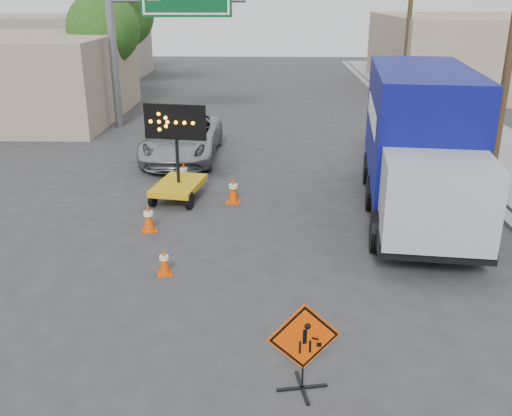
{
  "coord_description": "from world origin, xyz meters",
  "views": [
    {
      "loc": [
        0.64,
        -8.33,
        5.86
      ],
      "look_at": [
        0.32,
        3.55,
        1.39
      ],
      "focal_mm": 40.0,
      "sensor_mm": 36.0,
      "label": 1
    }
  ],
  "objects_px": {
    "pickup_truck": "(183,138)",
    "construction_sign": "(304,345)",
    "box_truck": "(418,151)",
    "arrow_board": "(178,179)"
  },
  "relations": [
    {
      "from": "pickup_truck",
      "to": "box_truck",
      "type": "relative_size",
      "value": 0.65
    },
    {
      "from": "arrow_board",
      "to": "pickup_truck",
      "type": "bearing_deg",
      "value": 106.7
    },
    {
      "from": "construction_sign",
      "to": "box_truck",
      "type": "distance_m",
      "value": 8.73
    },
    {
      "from": "construction_sign",
      "to": "pickup_truck",
      "type": "relative_size",
      "value": 0.27
    },
    {
      "from": "arrow_board",
      "to": "pickup_truck",
      "type": "relative_size",
      "value": 0.52
    },
    {
      "from": "pickup_truck",
      "to": "box_truck",
      "type": "bearing_deg",
      "value": -36.53
    },
    {
      "from": "construction_sign",
      "to": "pickup_truck",
      "type": "bearing_deg",
      "value": 95.42
    },
    {
      "from": "construction_sign",
      "to": "box_truck",
      "type": "xyz_separation_m",
      "value": [
        3.54,
        7.92,
        0.98
      ]
    },
    {
      "from": "pickup_truck",
      "to": "construction_sign",
      "type": "bearing_deg",
      "value": -73.76
    },
    {
      "from": "arrow_board",
      "to": "construction_sign",
      "type": "bearing_deg",
      "value": -59.56
    }
  ]
}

